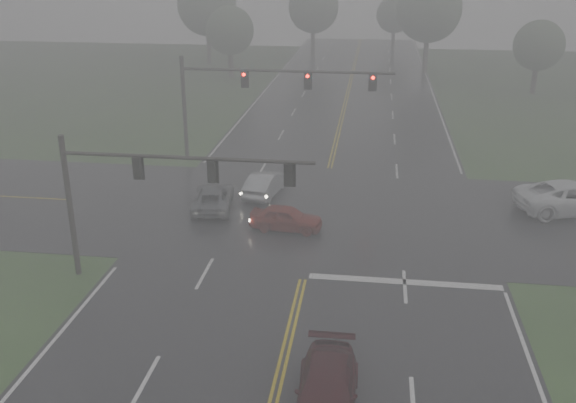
# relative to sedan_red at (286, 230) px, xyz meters

# --- Properties ---
(main_road) EXTENTS (18.00, 160.00, 0.02)m
(main_road) POSITION_rel_sedan_red_xyz_m (1.50, 0.55, 0.00)
(main_road) COLOR black
(main_road) RESTS_ON ground
(cross_street) EXTENTS (120.00, 14.00, 0.02)m
(cross_street) POSITION_rel_sedan_red_xyz_m (1.50, 2.55, 0.00)
(cross_street) COLOR black
(cross_street) RESTS_ON ground
(stop_bar) EXTENTS (8.50, 0.50, 0.01)m
(stop_bar) POSITION_rel_sedan_red_xyz_m (6.00, -5.05, 0.00)
(stop_bar) COLOR silver
(stop_bar) RESTS_ON ground
(sedan_red) EXTENTS (3.92, 1.86, 1.30)m
(sedan_red) POSITION_rel_sedan_red_xyz_m (0.00, 0.00, 0.00)
(sedan_red) COLOR maroon
(sedan_red) RESTS_ON ground
(sedan_silver) EXTENTS (2.21, 4.47, 1.41)m
(sedan_silver) POSITION_rel_sedan_red_xyz_m (-1.95, 4.98, 0.00)
(sedan_silver) COLOR #96999D
(sedan_silver) RESTS_ON ground
(car_grey) EXTENTS (2.75, 4.85, 1.28)m
(car_grey) POSITION_rel_sedan_red_xyz_m (-4.54, 2.39, 0.00)
(car_grey) COLOR #4C4E53
(car_grey) RESTS_ON ground
(pickup_white) EXTENTS (6.81, 4.38, 1.75)m
(pickup_white) POSITION_rel_sedan_red_xyz_m (15.54, 4.60, 0.00)
(pickup_white) COLOR white
(pickup_white) RESTS_ON ground
(signal_gantry_near) EXTENTS (10.89, 0.28, 6.51)m
(signal_gantry_near) POSITION_rel_sedan_red_xyz_m (-5.40, -6.19, 4.55)
(signal_gantry_near) COLOR black
(signal_gantry_near) RESTS_ON ground
(signal_gantry_far) EXTENTS (14.39, 0.36, 7.19)m
(signal_gantry_far) POSITION_rel_sedan_red_xyz_m (-4.16, 11.49, 5.10)
(signal_gantry_far) COLOR black
(signal_gantry_far) RESTS_ON ground
(tree_nw_a) EXTENTS (5.53, 5.53, 8.12)m
(tree_nw_a) POSITION_rel_sedan_red_xyz_m (-12.48, 43.03, 5.33)
(tree_nw_a) COLOR #332721
(tree_nw_a) RESTS_ON ground
(tree_ne_a) EXTENTS (7.67, 7.67, 11.27)m
(tree_ne_a) POSITION_rel_sedan_red_xyz_m (10.13, 49.01, 7.41)
(tree_ne_a) COLOR #332721
(tree_ne_a) RESTS_ON ground
(tree_n_mid) EXTENTS (6.86, 6.86, 10.07)m
(tree_n_mid) POSITION_rel_sedan_red_xyz_m (-4.58, 60.14, 6.62)
(tree_n_mid) COLOR #332721
(tree_n_mid) RESTS_ON ground
(tree_e_near) EXTENTS (5.06, 5.06, 7.44)m
(tree_e_near) POSITION_rel_sedan_red_xyz_m (20.51, 38.19, 4.88)
(tree_e_near) COLOR #332721
(tree_e_near) RESTS_ON ground
(tree_nw_b) EXTENTS (7.53, 7.53, 11.06)m
(tree_nw_b) POSITION_rel_sedan_red_xyz_m (-17.52, 52.48, 7.28)
(tree_nw_b) COLOR #332721
(tree_nw_b) RESTS_ON ground
(tree_n_far) EXTENTS (5.34, 5.34, 7.84)m
(tree_n_far) POSITION_rel_sedan_red_xyz_m (6.62, 68.20, 5.15)
(tree_n_far) COLOR #332721
(tree_n_far) RESTS_ON ground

